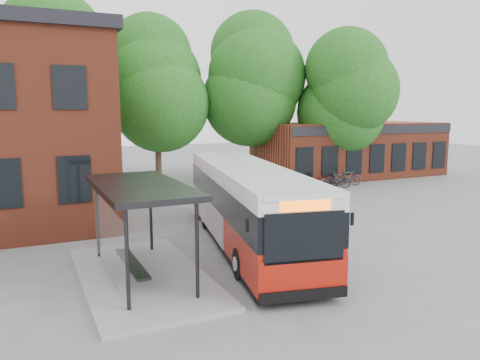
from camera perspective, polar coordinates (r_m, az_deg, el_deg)
name	(u,v)px	position (r m, az deg, el deg)	size (l,w,h in m)	color
ground	(260,250)	(17.03, 2.43, -8.52)	(100.00, 100.00, 0.00)	slate
shop_row	(350,149)	(36.41, 13.23, 3.66)	(14.00, 6.20, 4.00)	maroon
bus_shelter	(141,231)	(14.20, -11.97, -6.11)	(3.60, 7.00, 2.90)	black
bike_rail	(316,186)	(30.04, 9.27, -0.72)	(5.20, 0.10, 0.38)	black
tree_0	(46,101)	(30.44, -22.55, 8.90)	(7.92, 7.92, 11.00)	#1A5416
tree_1	(157,106)	(32.55, -10.08, 8.83)	(7.92, 7.92, 10.40)	#1A5416
tree_2	(256,102)	(34.16, 1.92, 9.45)	(7.92, 7.92, 11.00)	#1A5416
tree_3	(346,115)	(33.47, 12.82, 7.78)	(7.04, 7.04, 9.28)	#1A5416
city_bus	(247,206)	(17.23, 0.90, -3.21)	(2.49, 11.67, 2.97)	#A5170B
bicycle_0	(269,183)	(29.23, 3.51, -0.43)	(0.56, 1.60, 0.84)	#2F2F37
bicycle_1	(297,182)	(29.64, 6.99, -0.30)	(0.42, 1.48, 0.89)	black
bicycle_2	(297,181)	(29.90, 6.97, -0.18)	(0.62, 1.77, 0.93)	black
bicycle_3	(303,179)	(30.62, 7.70, 0.08)	(0.47, 1.67, 1.00)	black
bicycle_4	(330,180)	(30.49, 10.90, -0.05)	(0.65, 1.87, 0.98)	#313138
bicycle_5	(338,180)	(30.53, 11.80, 0.02)	(0.51, 1.79, 1.08)	#212229
bicycle_6	(326,179)	(31.10, 10.44, 0.12)	(0.65, 1.86, 0.98)	#461507
bicycle_7	(348,177)	(31.73, 13.00, 0.31)	(0.51, 1.81, 1.09)	#313135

